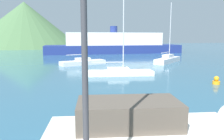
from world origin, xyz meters
name	(u,v)px	position (x,y,z in m)	size (l,w,h in m)	color
motorboat_near	(161,131)	(-2.19, 3.03, 0.58)	(8.34, 3.78, 2.42)	white
sailboat_inner	(83,62)	(-1.26, 27.73, 0.45)	(6.91, 3.67, 10.31)	silver
sailboat_middle	(118,72)	(0.95, 17.94, 0.37)	(7.58, 3.30, 9.29)	white
sailboat_outer	(168,59)	(11.93, 26.52, 0.52)	(6.75, 5.92, 9.22)	silver
ferry_distant	(114,44)	(9.62, 48.48, 2.21)	(33.63, 9.52, 6.62)	navy
buoy_marker	(216,81)	(7.64, 11.32, 0.29)	(0.61, 0.61, 0.71)	orange
hill_west	(25,25)	(-14.43, 89.45, 8.74)	(43.12, 43.12, 17.47)	#476B42
hill_central	(75,39)	(5.65, 97.31, 3.11)	(46.38, 46.38, 6.22)	#38563D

